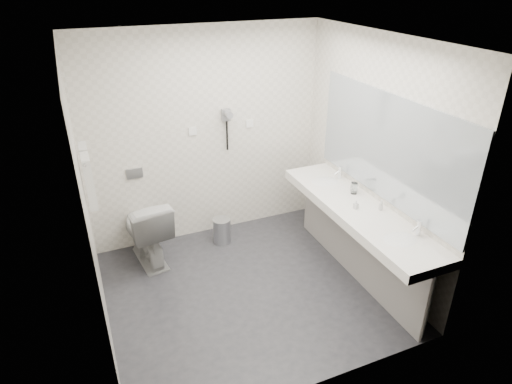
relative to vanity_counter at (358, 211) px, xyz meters
name	(u,v)px	position (x,y,z in m)	size (l,w,h in m)	color
floor	(248,290)	(-1.12, 0.20, -0.80)	(2.80, 2.80, 0.00)	#2D2D33
ceiling	(246,40)	(-1.12, 0.20, 1.70)	(2.80, 2.80, 0.00)	white
wall_back	(205,137)	(-1.12, 1.50, 0.45)	(2.80, 2.80, 0.00)	white
wall_front	(319,259)	(-1.12, -1.10, 0.45)	(2.80, 2.80, 0.00)	white
wall_left	(87,212)	(-2.52, 0.20, 0.45)	(2.60, 2.60, 0.00)	white
wall_right	(373,159)	(0.27, 0.20, 0.45)	(2.60, 2.60, 0.00)	white
vanity_counter	(358,211)	(0.00, 0.00, 0.00)	(0.55, 2.20, 0.10)	white
vanity_panel	(355,246)	(0.02, 0.00, -0.42)	(0.03, 2.15, 0.75)	gray
vanity_post_near	(427,307)	(0.05, -1.04, -0.42)	(0.06, 0.06, 0.75)	silver
vanity_post_far	(310,202)	(0.05, 1.04, -0.42)	(0.06, 0.06, 0.75)	silver
mirror	(387,148)	(0.26, 0.00, 0.65)	(0.02, 2.20, 1.05)	#B2BCC6
basin_near	(400,241)	(0.00, -0.65, 0.04)	(0.40, 0.31, 0.05)	white
basin_far	(325,183)	(0.00, 0.65, 0.04)	(0.40, 0.31, 0.05)	white
faucet_near	(419,228)	(0.19, -0.65, 0.12)	(0.04, 0.04, 0.15)	silver
faucet_far	(340,173)	(0.19, 0.65, 0.12)	(0.04, 0.04, 0.15)	silver
soap_bottle_a	(356,205)	(-0.04, -0.02, 0.10)	(0.04, 0.04, 0.09)	white
soap_bottle_c	(381,205)	(0.17, -0.14, 0.11)	(0.04, 0.04, 0.11)	white
glass_left	(354,188)	(0.13, 0.27, 0.11)	(0.07, 0.07, 0.12)	silver
glass_right	(353,187)	(0.16, 0.33, 0.10)	(0.06, 0.06, 0.10)	silver
toilet	(146,230)	(-1.97, 1.15, -0.40)	(0.45, 0.79, 0.80)	white
flush_plate	(135,173)	(-1.98, 1.49, 0.15)	(0.18, 0.02, 0.12)	#B2B5BA
pedal_bin	(222,231)	(-1.08, 1.17, -0.65)	(0.22, 0.22, 0.30)	#B2B5BA
bin_lid	(221,220)	(-1.08, 1.17, -0.49)	(0.22, 0.22, 0.01)	#B2B5BA
towel_rail	(82,153)	(-2.47, 0.75, 0.75)	(0.02, 0.02, 0.62)	silver
towel_near	(89,181)	(-2.46, 0.61, 0.53)	(0.07, 0.24, 0.48)	silver
towel_far	(87,169)	(-2.46, 0.89, 0.53)	(0.07, 0.24, 0.48)	silver
dryer_cradle	(226,115)	(-0.88, 1.47, 0.70)	(0.10, 0.04, 0.14)	gray
dryer_barrel	(228,114)	(-0.88, 1.40, 0.73)	(0.08, 0.08, 0.14)	gray
dryer_cord	(227,136)	(-0.88, 1.46, 0.45)	(0.02, 0.02, 0.35)	black
switch_plate_a	(193,131)	(-1.27, 1.49, 0.55)	(0.09, 0.02, 0.09)	white
switch_plate_b	(250,124)	(-0.57, 1.49, 0.55)	(0.09, 0.02, 0.09)	white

